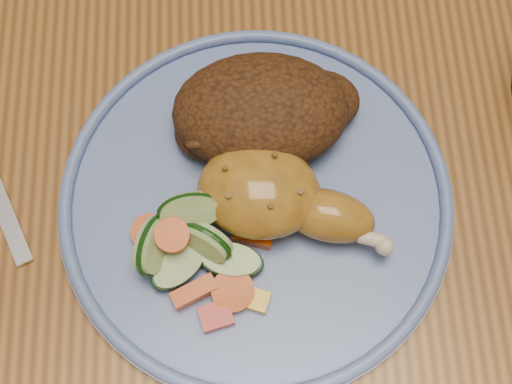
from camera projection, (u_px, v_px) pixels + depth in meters
ground at (308, 297)px, 1.28m from camera, size 4.00×4.00×0.00m
dining_table at (357, 135)px, 0.66m from camera, size 0.90×1.40×0.75m
plate at (256, 202)px, 0.54m from camera, size 0.30×0.30×0.01m
plate_rim at (256, 197)px, 0.53m from camera, size 0.30×0.30×0.01m
chicken_leg at (276, 197)px, 0.51m from camera, size 0.14×0.09×0.05m
rice_pilaf at (264, 112)px, 0.54m from camera, size 0.14×0.10×0.06m
vegetable_pile at (191, 247)px, 0.50m from camera, size 0.11×0.10×0.05m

